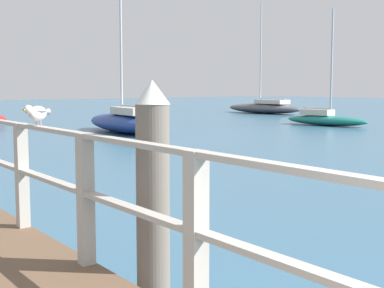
{
  "coord_description": "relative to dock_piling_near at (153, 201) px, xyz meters",
  "views": [
    {
      "loc": [
        -0.58,
        -0.29,
        1.97
      ],
      "look_at": [
        4.41,
        6.4,
        1.08
      ],
      "focal_mm": 50.97,
      "sensor_mm": 36.0,
      "label": 1
    }
  ],
  "objects": [
    {
      "name": "dock_piling_near",
      "position": [
        0.0,
        0.0,
        0.0
      ],
      "size": [
        0.29,
        0.29,
        2.02
      ],
      "color": "#6B6056",
      "rests_on": "ground_plane"
    },
    {
      "name": "boat_2",
      "position": [
        25.75,
        25.14,
        -0.59
      ],
      "size": [
        2.52,
        6.91,
        8.0
      ],
      "rotation": [
        0.0,
        0.0,
        0.07
      ],
      "color": "#4C4C51",
      "rests_on": "ground_plane"
    },
    {
      "name": "boat_1",
      "position": [
        9.2,
        16.55,
        -0.55
      ],
      "size": [
        2.4,
        6.4,
        7.88
      ],
      "rotation": [
        0.0,
        0.0,
        -0.09
      ],
      "color": "navy",
      "rests_on": "ground_plane"
    },
    {
      "name": "boat_4",
      "position": [
        19.46,
        14.27,
        -0.68
      ],
      "size": [
        1.86,
        4.7,
        5.79
      ],
      "rotation": [
        0.0,
        0.0,
        3.27
      ],
      "color": "#197266",
      "rests_on": "ground_plane"
    },
    {
      "name": "seagull_foreground",
      "position": [
        -0.39,
        1.53,
        0.69
      ],
      "size": [
        0.4,
        0.34,
        0.21
      ],
      "rotation": [
        0.0,
        0.0,
        2.26
      ],
      "color": "white",
      "rests_on": "pier_railing"
    }
  ]
}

